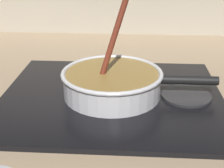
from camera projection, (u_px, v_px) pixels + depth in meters
The scene contains 5 objects.
ground at pixel (52, 137), 0.72m from camera, with size 2.40×1.60×0.04m, color #9E8466.
hob_plate at pixel (112, 97), 0.84m from camera, with size 0.56×0.48×0.01m, color black.
burner_ring at pixel (112, 93), 0.84m from camera, with size 0.17×0.17×0.01m, color #592D0C.
spare_burner at pixel (186, 96), 0.83m from camera, with size 0.13×0.13×0.01m, color #262628.
cooking_pan at pixel (113, 82), 0.82m from camera, with size 0.39×0.25×0.29m.
Camera 1 is at (0.17, -0.60, 0.38)m, focal length 52.60 mm.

